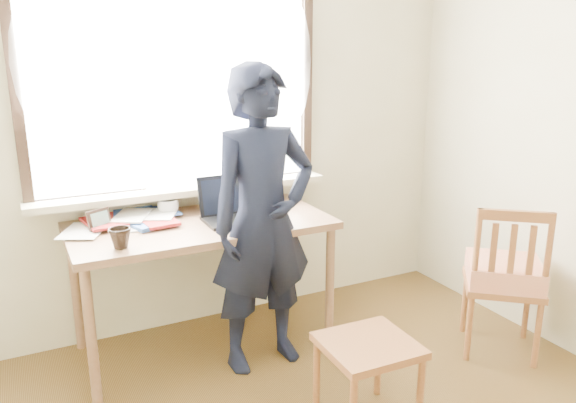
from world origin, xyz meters
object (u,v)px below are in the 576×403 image
mug_white (168,207)px  mug_dark (120,238)px  side_chair (504,275)px  person (263,221)px  laptop (233,209)px  work_chair (368,355)px  desk (201,235)px

mug_white → mug_dark: bearing=-128.9°
side_chair → person: size_ratio=0.54×
laptop → work_chair: 1.18m
work_chair → side_chair: 1.13m
side_chair → person: 1.46m
mug_dark → mug_white: bearing=51.1°
desk → person: bearing=-50.2°
laptop → side_chair: bearing=-30.6°
laptop → work_chair: size_ratio=0.84×
side_chair → work_chair: bearing=-169.0°
laptop → mug_dark: 0.72m
desk → work_chair: size_ratio=3.41×
side_chair → person: bearing=157.9°
desk → work_chair: 1.21m
work_chair → person: person is taller
laptop → mug_dark: laptop is taller
mug_dark → person: bearing=-5.4°
laptop → work_chair: (0.27, -1.03, -0.49)m
work_chair → mug_dark: bearing=139.7°
desk → side_chair: 1.80m
work_chair → mug_white: bearing=115.1°
laptop → person: (0.07, -0.28, -0.00)m
laptop → desk: bearing=171.9°
mug_white → side_chair: side_chair is taller
laptop → side_chair: size_ratio=0.39×
work_chair → person: size_ratio=0.26×
work_chair → desk: bearing=113.7°
desk → mug_dark: 0.57m
laptop → mug_white: bearing=143.0°
work_chair → side_chair: side_chair is taller
mug_dark → side_chair: size_ratio=0.12×
mug_white → work_chair: mug_white is taller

